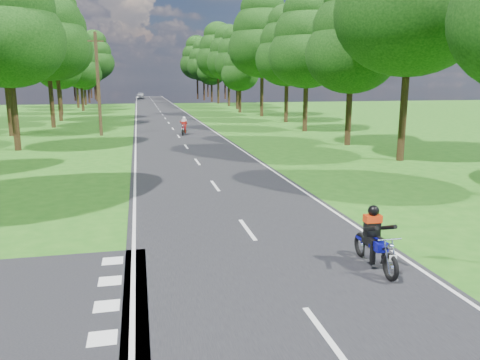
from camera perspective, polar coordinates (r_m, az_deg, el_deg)
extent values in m
plane|color=#215C15|center=(12.16, 3.07, -9.02)|extent=(160.00, 160.00, 0.00)
cube|color=black|center=(61.17, -9.43, 7.86)|extent=(7.00, 140.00, 0.02)
cube|color=silver|center=(8.73, 10.33, -18.04)|extent=(0.12, 2.00, 0.01)
cube|color=silver|center=(13.98, 0.91, -6.04)|extent=(0.12, 2.00, 0.01)
cube|color=silver|center=(19.66, -3.05, -0.70)|extent=(0.12, 2.00, 0.01)
cube|color=silver|center=(25.49, -5.22, 2.23)|extent=(0.12, 2.00, 0.01)
cube|color=silver|center=(31.39, -6.57, 4.06)|extent=(0.12, 2.00, 0.01)
cube|color=silver|center=(37.31, -7.50, 5.31)|extent=(0.12, 2.00, 0.01)
cube|color=silver|center=(43.26, -8.18, 6.22)|extent=(0.12, 2.00, 0.01)
cube|color=silver|center=(49.22, -8.70, 6.90)|extent=(0.12, 2.00, 0.01)
cube|color=silver|center=(55.19, -9.10, 7.44)|extent=(0.12, 2.00, 0.01)
cube|color=silver|center=(61.16, -9.43, 7.88)|extent=(0.12, 2.00, 0.01)
cube|color=silver|center=(67.14, -9.70, 8.23)|extent=(0.12, 2.00, 0.01)
cube|color=silver|center=(73.13, -9.92, 8.53)|extent=(0.12, 2.00, 0.01)
cube|color=silver|center=(79.11, -10.11, 8.78)|extent=(0.12, 2.00, 0.01)
cube|color=silver|center=(85.10, -10.28, 9.00)|extent=(0.12, 2.00, 0.01)
cube|color=silver|center=(91.09, -10.42, 9.18)|extent=(0.12, 2.00, 0.01)
cube|color=silver|center=(97.08, -10.55, 9.35)|extent=(0.12, 2.00, 0.01)
cube|color=silver|center=(103.07, -10.66, 9.49)|extent=(0.12, 2.00, 0.01)
cube|color=silver|center=(109.06, -10.76, 9.62)|extent=(0.12, 2.00, 0.01)
cube|color=silver|center=(115.06, -10.85, 9.74)|extent=(0.12, 2.00, 0.01)
cube|color=silver|center=(121.05, -10.93, 9.84)|extent=(0.12, 2.00, 0.01)
cube|color=silver|center=(127.05, -11.00, 9.94)|extent=(0.12, 2.00, 0.01)
cube|color=silver|center=(61.09, -12.55, 7.75)|extent=(0.10, 140.00, 0.01)
cube|color=silver|center=(61.42, -6.32, 7.98)|extent=(0.10, 140.00, 0.01)
cube|color=silver|center=(8.83, -16.43, -18.01)|extent=(0.50, 0.50, 0.01)
cube|color=silver|center=(9.88, -15.94, -14.55)|extent=(0.50, 0.50, 0.01)
cube|color=silver|center=(10.97, -15.56, -11.76)|extent=(0.50, 0.50, 0.01)
cube|color=silver|center=(12.08, -15.26, -9.48)|extent=(0.50, 0.50, 0.01)
cylinder|color=black|center=(32.67, -25.72, 6.68)|extent=(0.40, 0.40, 3.91)
ellipsoid|color=black|center=(32.67, -26.51, 15.10)|extent=(6.85, 6.85, 5.82)
ellipsoid|color=black|center=(32.86, -26.84, 18.41)|extent=(5.87, 5.87, 4.99)
cylinder|color=black|center=(41.40, -26.27, 7.44)|extent=(0.40, 0.40, 3.79)
ellipsoid|color=black|center=(41.38, -26.89, 13.88)|extent=(6.64, 6.64, 5.64)
ellipsoid|color=black|center=(41.52, -27.14, 16.42)|extent=(5.69, 5.69, 4.84)
cylinder|color=black|center=(47.23, -21.95, 8.56)|extent=(0.40, 0.40, 4.32)
ellipsoid|color=black|center=(47.28, -22.48, 14.99)|extent=(7.56, 7.56, 6.42)
ellipsoid|color=black|center=(47.47, -22.69, 17.52)|extent=(6.48, 6.48, 5.51)
cylinder|color=black|center=(54.70, -21.12, 9.04)|extent=(0.40, 0.40, 4.40)
ellipsoid|color=black|center=(54.75, -21.57, 14.70)|extent=(7.71, 7.71, 6.55)
ellipsoid|color=black|center=(54.92, -21.75, 16.93)|extent=(6.60, 6.60, 5.61)
ellipsoid|color=black|center=(55.17, -21.93, 19.14)|extent=(4.95, 4.95, 4.21)
cylinder|color=black|center=(64.49, -21.00, 8.86)|extent=(0.40, 0.40, 3.20)
ellipsoid|color=black|center=(64.44, -21.27, 12.35)|extent=(5.60, 5.60, 4.76)
ellipsoid|color=black|center=(64.49, -21.38, 13.73)|extent=(4.80, 4.80, 4.08)
ellipsoid|color=black|center=(64.57, -21.49, 15.11)|extent=(3.60, 3.60, 3.06)
cylinder|color=black|center=(71.56, -18.64, 9.28)|extent=(0.40, 0.40, 3.22)
ellipsoid|color=black|center=(71.52, -18.86, 12.45)|extent=(5.64, 5.64, 4.79)
ellipsoid|color=black|center=(71.56, -18.95, 13.70)|extent=(4.83, 4.83, 4.11)
ellipsoid|color=black|center=(71.64, -19.04, 14.95)|extent=(3.62, 3.62, 3.08)
cylinder|color=black|center=(79.43, -19.18, 9.60)|extent=(0.40, 0.40, 3.61)
ellipsoid|color=black|center=(79.41, -19.40, 12.80)|extent=(6.31, 6.31, 5.37)
ellipsoid|color=black|center=(79.48, -19.49, 14.07)|extent=(5.41, 5.41, 4.60)
ellipsoid|color=black|center=(79.57, -19.59, 15.33)|extent=(4.06, 4.06, 3.45)
cylinder|color=black|center=(87.19, -18.32, 9.52)|extent=(0.40, 0.40, 2.67)
ellipsoid|color=black|center=(87.13, -18.47, 11.67)|extent=(4.67, 4.67, 3.97)
ellipsoid|color=black|center=(87.15, -18.53, 12.52)|extent=(4.00, 4.00, 3.40)
ellipsoid|color=black|center=(87.18, -18.59, 13.38)|extent=(3.00, 3.00, 2.55)
cylinder|color=black|center=(96.31, -17.92, 9.86)|extent=(0.40, 0.40, 3.09)
ellipsoid|color=black|center=(96.28, -18.07, 12.11)|extent=(5.40, 5.40, 4.59)
ellipsoid|color=black|center=(96.30, -18.13, 13.01)|extent=(4.63, 4.63, 3.93)
ellipsoid|color=black|center=(96.35, -18.19, 13.90)|extent=(3.47, 3.47, 2.95)
cylinder|color=black|center=(102.70, -17.07, 10.41)|extent=(0.40, 0.40, 4.48)
ellipsoid|color=black|center=(102.73, -17.27, 13.48)|extent=(7.84, 7.84, 6.66)
ellipsoid|color=black|center=(102.83, -17.35, 14.69)|extent=(6.72, 6.72, 5.71)
ellipsoid|color=black|center=(102.97, -17.42, 15.90)|extent=(5.04, 5.04, 4.28)
cylinder|color=black|center=(111.73, -17.24, 10.39)|extent=(0.40, 0.40, 4.09)
ellipsoid|color=black|center=(111.74, -17.41, 12.97)|extent=(7.16, 7.16, 6.09)
ellipsoid|color=black|center=(111.81, -17.47, 13.99)|extent=(6.14, 6.14, 5.22)
ellipsoid|color=black|center=(111.91, -17.54, 15.01)|extent=(4.61, 4.61, 3.92)
cylinder|color=black|center=(27.17, 19.23, 7.02)|extent=(0.40, 0.40, 4.56)
ellipsoid|color=black|center=(27.31, 20.09, 18.81)|extent=(7.98, 7.98, 6.78)
cylinder|color=black|center=(32.85, 13.07, 7.21)|extent=(0.40, 0.40, 3.49)
ellipsoid|color=black|center=(32.79, 13.44, 14.72)|extent=(6.12, 6.12, 5.20)
ellipsoid|color=black|center=(32.92, 13.59, 17.68)|extent=(5.24, 5.24, 4.46)
cylinder|color=black|center=(41.09, 7.96, 8.47)|extent=(0.40, 0.40, 3.69)
ellipsoid|color=black|center=(41.06, 8.15, 14.81)|extent=(6.46, 6.46, 5.49)
ellipsoid|color=black|center=(41.18, 8.23, 17.31)|extent=(5.54, 5.54, 4.71)
ellipsoid|color=black|center=(41.39, 8.31, 19.79)|extent=(4.15, 4.15, 3.53)
cylinder|color=black|center=(49.79, 5.65, 9.17)|extent=(0.40, 0.40, 3.74)
ellipsoid|color=black|center=(49.77, 5.77, 14.48)|extent=(6.55, 6.55, 5.57)
ellipsoid|color=black|center=(49.88, 5.81, 16.58)|extent=(5.62, 5.62, 4.77)
ellipsoid|color=black|center=(50.06, 5.86, 18.66)|extent=(4.21, 4.21, 3.58)
cylinder|color=black|center=(57.61, 2.67, 10.06)|extent=(0.40, 0.40, 4.64)
ellipsoid|color=black|center=(57.69, 2.73, 15.74)|extent=(8.12, 8.12, 6.91)
ellipsoid|color=black|center=(57.88, 2.75, 17.98)|extent=(6.96, 6.96, 5.92)
ellipsoid|color=black|center=(58.15, 2.78, 20.20)|extent=(5.22, 5.22, 4.44)
cylinder|color=black|center=(64.37, -0.02, 9.52)|extent=(0.40, 0.40, 2.91)
ellipsoid|color=black|center=(64.31, -0.02, 12.70)|extent=(5.09, 5.09, 4.33)
ellipsoid|color=black|center=(64.34, -0.02, 13.97)|extent=(4.36, 4.36, 3.71)
ellipsoid|color=black|center=(64.40, -0.02, 15.23)|extent=(3.27, 3.27, 2.78)
cylinder|color=black|center=(71.91, -0.33, 10.17)|extent=(0.40, 0.40, 3.88)
ellipsoid|color=black|center=(71.91, -0.34, 13.98)|extent=(6.78, 6.78, 5.77)
ellipsoid|color=black|center=(71.99, -0.34, 15.48)|extent=(5.81, 5.81, 4.94)
ellipsoid|color=black|center=(72.13, -0.34, 16.98)|extent=(4.36, 4.36, 3.71)
cylinder|color=black|center=(80.27, -1.36, 10.48)|extent=(0.40, 0.40, 4.18)
ellipsoid|color=black|center=(80.29, -1.38, 14.15)|extent=(7.31, 7.31, 6.21)
ellipsoid|color=black|center=(80.39, -1.39, 15.60)|extent=(6.27, 6.27, 5.33)
ellipsoid|color=black|center=(80.54, -1.40, 17.05)|extent=(4.70, 4.70, 4.00)
cylinder|color=black|center=(89.03, -2.66, 10.78)|extent=(0.40, 0.40, 4.63)
ellipsoid|color=black|center=(89.08, -2.70, 14.45)|extent=(8.11, 8.11, 6.89)
ellipsoid|color=black|center=(89.20, -2.71, 15.90)|extent=(6.95, 6.95, 5.91)
ellipsoid|color=black|center=(89.38, -2.73, 17.34)|extent=(5.21, 5.21, 4.43)
cylinder|color=black|center=(96.22, -3.46, 10.49)|extent=(0.40, 0.40, 3.36)
ellipsoid|color=black|center=(96.19, -3.49, 12.96)|extent=(5.88, 5.88, 5.00)
ellipsoid|color=black|center=(96.23, -3.51, 13.93)|extent=(5.04, 5.04, 4.29)
ellipsoid|color=black|center=(96.30, -3.52, 14.91)|extent=(3.78, 3.78, 3.21)
cylinder|color=black|center=(103.28, -4.40, 10.79)|extent=(0.40, 0.40, 4.09)
ellipsoid|color=black|center=(103.29, -4.44, 13.58)|extent=(7.15, 7.15, 6.08)
ellipsoid|color=black|center=(103.36, -4.46, 14.68)|extent=(6.13, 6.13, 5.21)
ellipsoid|color=black|center=(103.47, -4.48, 15.79)|extent=(4.60, 4.60, 3.91)
cylinder|color=black|center=(110.91, -5.20, 10.97)|extent=(0.40, 0.40, 4.48)
ellipsoid|color=black|center=(110.94, -5.25, 13.82)|extent=(7.84, 7.84, 6.66)
ellipsoid|color=black|center=(111.03, -5.27, 14.94)|extent=(6.72, 6.72, 5.71)
ellipsoid|color=black|center=(111.16, -5.30, 16.07)|extent=(5.04, 5.04, 4.28)
cylinder|color=black|center=(121.46, -17.68, 10.40)|extent=(0.40, 0.40, 3.84)
ellipsoid|color=black|center=(121.45, -17.83, 12.63)|extent=(6.72, 6.72, 5.71)
ellipsoid|color=black|center=(121.50, -17.89, 13.51)|extent=(5.76, 5.76, 4.90)
ellipsoid|color=black|center=(121.58, -17.95, 14.39)|extent=(4.32, 4.32, 3.67)
cylinder|color=black|center=(124.27, -3.93, 11.03)|extent=(0.40, 0.40, 4.16)
ellipsoid|color=black|center=(124.28, -3.97, 13.39)|extent=(7.28, 7.28, 6.19)
ellipsoid|color=black|center=(124.34, -3.98, 14.33)|extent=(6.24, 6.24, 5.30)
ellipsoid|color=black|center=(124.44, -4.00, 15.26)|extent=(4.68, 4.68, 3.98)
cylinder|color=black|center=(106.76, -19.49, 10.04)|extent=(0.40, 0.40, 3.52)
ellipsoid|color=black|center=(106.74, -19.66, 12.36)|extent=(6.16, 6.16, 5.24)
ellipsoid|color=black|center=(106.78, -19.72, 13.27)|extent=(5.28, 5.28, 4.49)
ellipsoid|color=black|center=(106.85, -19.79, 14.19)|extent=(3.96, 3.96, 3.37)
cylinder|color=black|center=(110.78, -1.82, 11.01)|extent=(0.40, 0.40, 4.48)
ellipsoid|color=black|center=(110.81, -1.84, 13.86)|extent=(7.84, 7.84, 6.66)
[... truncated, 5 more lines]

